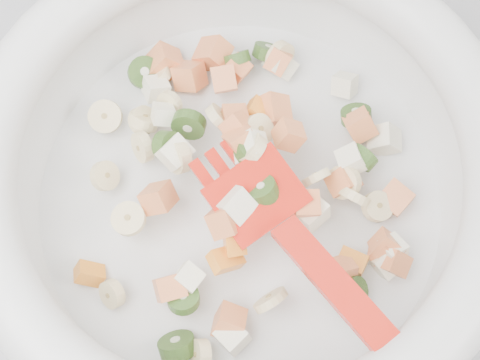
# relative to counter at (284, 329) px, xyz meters

# --- Properties ---
(counter) EXTENTS (2.00, 0.60, 0.90)m
(counter) POSITION_rel_counter_xyz_m (0.00, 0.00, 0.00)
(counter) COLOR gray
(counter) RESTS_ON ground
(mixing_bowl) EXTENTS (0.41, 0.41, 0.12)m
(mixing_bowl) POSITION_rel_counter_xyz_m (-0.06, 0.00, 0.51)
(mixing_bowl) COLOR silver
(mixing_bowl) RESTS_ON counter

